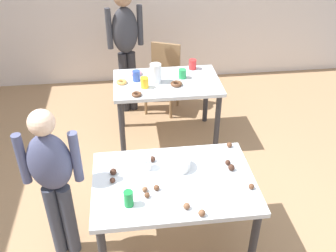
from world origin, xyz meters
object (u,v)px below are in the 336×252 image
(chair_far_table, at_px, (164,74))
(pitcher_far, at_px, (156,73))
(dining_table_far, at_px, (167,90))
(soda_can, at_px, (129,199))
(person_adult_far, at_px, (126,41))
(dining_table_near, at_px, (174,190))
(person_girl_near, at_px, (53,176))
(mixing_bowl, at_px, (178,163))

(chair_far_table, relative_size, pitcher_far, 4.04)
(dining_table_far, distance_m, pitcher_far, 0.25)
(dining_table_far, distance_m, soda_can, 1.91)
(dining_table_far, bearing_deg, chair_far_table, 86.66)
(dining_table_far, height_order, pitcher_far, pitcher_far)
(dining_table_far, bearing_deg, person_adult_far, 120.46)
(dining_table_near, xyz_separation_m, pitcher_far, (0.02, 1.62, 0.20))
(person_girl_near, bearing_deg, chair_far_table, 64.61)
(dining_table_near, bearing_deg, person_adult_far, 96.77)
(chair_far_table, relative_size, soda_can, 7.13)
(person_adult_far, bearing_deg, chair_far_table, 0.41)
(dining_table_far, height_order, soda_can, soda_can)
(soda_can, bearing_deg, dining_table_far, 75.27)
(dining_table_near, relative_size, person_adult_far, 0.76)
(pitcher_far, bearing_deg, chair_far_table, 77.19)
(person_girl_near, xyz_separation_m, person_adult_far, (0.61, 2.26, 0.15))
(chair_far_table, height_order, person_adult_far, person_adult_far)
(mixing_bowl, bearing_deg, soda_can, -137.69)
(person_adult_far, distance_m, mixing_bowl, 2.23)
(dining_table_near, xyz_separation_m, chair_far_table, (0.18, 2.35, -0.16))
(person_girl_near, height_order, pitcher_far, person_girl_near)
(person_girl_near, xyz_separation_m, mixing_bowl, (0.94, 0.06, -0.02))
(dining_table_near, bearing_deg, person_girl_near, 174.22)
(dining_table_near, relative_size, dining_table_far, 1.04)
(dining_table_far, distance_m, person_adult_far, 0.89)
(person_girl_near, distance_m, soda_can, 0.62)
(chair_far_table, bearing_deg, soda_can, -101.62)
(dining_table_far, xyz_separation_m, soda_can, (-0.48, -1.84, 0.17))
(person_girl_near, relative_size, pitcher_far, 6.37)
(soda_can, bearing_deg, chair_far_table, 78.38)
(dining_table_near, height_order, dining_table_far, same)
(mixing_bowl, distance_m, pitcher_far, 1.48)
(dining_table_near, bearing_deg, dining_table_far, 85.02)
(dining_table_near, distance_m, person_adult_far, 2.38)
(dining_table_near, xyz_separation_m, soda_can, (-0.34, -0.21, 0.16))
(dining_table_near, height_order, chair_far_table, chair_far_table)
(pitcher_far, bearing_deg, person_adult_far, 112.23)
(chair_far_table, bearing_deg, dining_table_near, -94.48)
(mixing_bowl, bearing_deg, pitcher_far, 91.30)
(soda_can, bearing_deg, pitcher_far, 78.86)
(person_adult_far, height_order, soda_can, person_adult_far)
(person_girl_near, xyz_separation_m, soda_can, (0.55, -0.30, -0.00))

